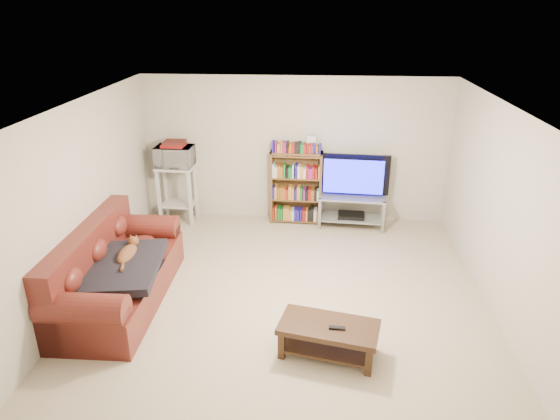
# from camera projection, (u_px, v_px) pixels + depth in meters

# --- Properties ---
(floor) EXTENTS (5.00, 5.00, 0.00)m
(floor) POSITION_uv_depth(u_px,v_px,m) (286.00, 294.00, 6.38)
(floor) COLOR beige
(floor) RESTS_ON ground
(ceiling) EXTENTS (5.00, 5.00, 0.00)m
(ceiling) POSITION_uv_depth(u_px,v_px,m) (286.00, 107.00, 5.46)
(ceiling) COLOR white
(ceiling) RESTS_ON ground
(wall_back) EXTENTS (5.00, 0.00, 5.00)m
(wall_back) POSITION_uv_depth(u_px,v_px,m) (295.00, 150.00, 8.22)
(wall_back) COLOR beige
(wall_back) RESTS_ON ground
(wall_front) EXTENTS (5.00, 0.00, 5.00)m
(wall_front) POSITION_uv_depth(u_px,v_px,m) (265.00, 339.00, 3.62)
(wall_front) COLOR beige
(wall_front) RESTS_ON ground
(wall_left) EXTENTS (0.00, 5.00, 5.00)m
(wall_left) POSITION_uv_depth(u_px,v_px,m) (82.00, 202.00, 6.09)
(wall_left) COLOR beige
(wall_left) RESTS_ON ground
(wall_right) EXTENTS (0.00, 5.00, 5.00)m
(wall_right) POSITION_uv_depth(u_px,v_px,m) (502.00, 214.00, 5.75)
(wall_right) COLOR beige
(wall_right) RESTS_ON ground
(sofa) EXTENTS (1.00, 2.28, 0.97)m
(sofa) POSITION_uv_depth(u_px,v_px,m) (113.00, 276.00, 6.14)
(sofa) COLOR maroon
(sofa) RESTS_ON floor
(blanket) EXTENTS (0.98, 1.21, 0.19)m
(blanket) POSITION_uv_depth(u_px,v_px,m) (122.00, 267.00, 5.89)
(blanket) COLOR black
(blanket) RESTS_ON sofa
(cat) EXTENTS (0.25, 0.62, 0.19)m
(cat) POSITION_uv_depth(u_px,v_px,m) (127.00, 254.00, 6.06)
(cat) COLOR brown
(cat) RESTS_ON sofa
(coffee_table) EXTENTS (1.11, 0.72, 0.37)m
(coffee_table) POSITION_uv_depth(u_px,v_px,m) (329.00, 334.00, 5.21)
(coffee_table) COLOR #342012
(coffee_table) RESTS_ON floor
(remote) EXTENTS (0.17, 0.06, 0.02)m
(remote) POSITION_uv_depth(u_px,v_px,m) (337.00, 328.00, 5.09)
(remote) COLOR black
(remote) RESTS_ON coffee_table
(tv_stand) EXTENTS (1.11, 0.56, 0.54)m
(tv_stand) POSITION_uv_depth(u_px,v_px,m) (352.00, 206.00, 8.19)
(tv_stand) COLOR #999EA3
(tv_stand) RESTS_ON floor
(television) EXTENTS (1.17, 0.24, 0.67)m
(television) POSITION_uv_depth(u_px,v_px,m) (353.00, 176.00, 7.99)
(television) COLOR black
(television) RESTS_ON tv_stand
(dvd_player) EXTENTS (0.45, 0.33, 0.06)m
(dvd_player) POSITION_uv_depth(u_px,v_px,m) (351.00, 215.00, 8.25)
(dvd_player) COLOR black
(dvd_player) RESTS_ON tv_stand
(bookshelf) EXTENTS (0.86, 0.30, 1.23)m
(bookshelf) POSITION_uv_depth(u_px,v_px,m) (296.00, 186.00, 8.25)
(bookshelf) COLOR brown
(bookshelf) RESTS_ON floor
(shelf_clutter) EXTENTS (0.63, 0.20, 0.28)m
(shelf_clutter) POSITION_uv_depth(u_px,v_px,m) (303.00, 145.00, 7.98)
(shelf_clutter) COLOR silver
(shelf_clutter) RESTS_ON bookshelf
(microwave_stand) EXTENTS (0.62, 0.46, 0.97)m
(microwave_stand) POSITION_uv_depth(u_px,v_px,m) (177.00, 186.00, 8.30)
(microwave_stand) COLOR silver
(microwave_stand) RESTS_ON floor
(microwave) EXTENTS (0.61, 0.43, 0.33)m
(microwave) POSITION_uv_depth(u_px,v_px,m) (175.00, 156.00, 8.10)
(microwave) COLOR silver
(microwave) RESTS_ON microwave_stand
(game_boxes) EXTENTS (0.36, 0.32, 0.05)m
(game_boxes) POSITION_uv_depth(u_px,v_px,m) (174.00, 145.00, 8.03)
(game_boxes) COLOR maroon
(game_boxes) RESTS_ON microwave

